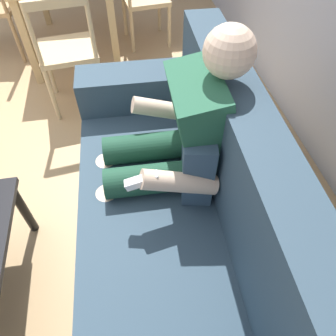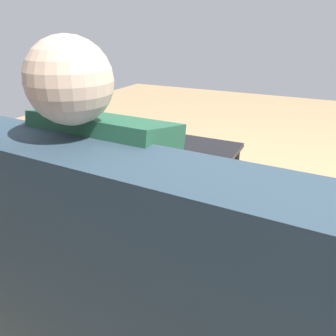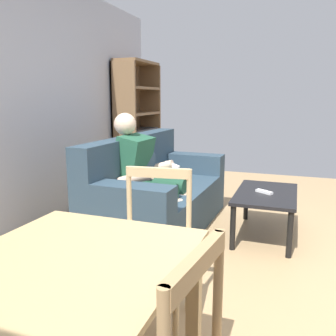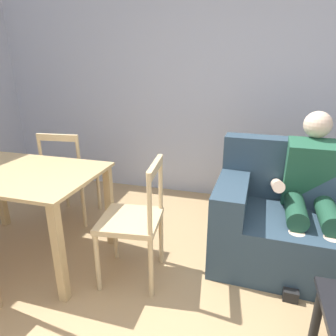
# 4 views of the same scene
# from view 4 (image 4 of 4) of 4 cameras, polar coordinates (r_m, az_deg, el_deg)

# --- Properties ---
(wall_back) EXTENTS (6.03, 0.12, 2.54)m
(wall_back) POSITION_cam_4_polar(r_m,az_deg,el_deg) (3.47, 13.75, 14.48)
(wall_back) COLOR #B2B7C6
(wall_back) RESTS_ON ground_plane
(person_lounging) EXTENTS (0.60, 0.87, 1.19)m
(person_lounging) POSITION_cam_4_polar(r_m,az_deg,el_deg) (2.54, 25.86, -3.91)
(person_lounging) COLOR #23563D
(person_lounging) RESTS_ON ground_plane
(dining_table) EXTENTS (1.28, 0.82, 0.75)m
(dining_table) POSITION_cam_4_polar(r_m,az_deg,el_deg) (2.61, -26.87, -3.01)
(dining_table) COLOR tan
(dining_table) RESTS_ON ground_plane
(dining_chair_near_wall) EXTENTS (0.46, 0.46, 0.93)m
(dining_chair_near_wall) POSITION_cam_4_polar(r_m,az_deg,el_deg) (3.16, -18.18, -1.79)
(dining_chair_near_wall) COLOR #D1B27F
(dining_chair_near_wall) RESTS_ON ground_plane
(dining_chair_facing_couch) EXTENTS (0.47, 0.47, 0.92)m
(dining_chair_facing_couch) POSITION_cam_4_polar(r_m,az_deg,el_deg) (2.17, -6.55, -10.08)
(dining_chair_facing_couch) COLOR #D1B27F
(dining_chair_facing_couch) RESTS_ON ground_plane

